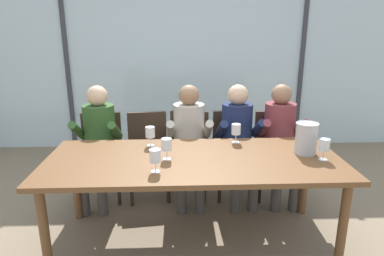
# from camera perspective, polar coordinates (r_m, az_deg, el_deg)

# --- Properties ---
(ground) EXTENTS (14.00, 14.00, 0.00)m
(ground) POSITION_cam_1_polar(r_m,az_deg,el_deg) (4.00, -0.39, -9.81)
(ground) COLOR #847056
(window_glass_panel) EXTENTS (7.59, 0.03, 2.60)m
(window_glass_panel) POSITION_cam_1_polar(r_m,az_deg,el_deg) (5.08, -1.02, 11.20)
(window_glass_panel) COLOR silver
(window_glass_panel) RESTS_ON ground
(window_mullion_left) EXTENTS (0.06, 0.06, 2.60)m
(window_mullion_left) POSITION_cam_1_polar(r_m,az_deg,el_deg) (5.31, -20.10, 10.44)
(window_mullion_left) COLOR #38383D
(window_mullion_left) RESTS_ON ground
(window_mullion_right) EXTENTS (0.06, 0.06, 2.60)m
(window_mullion_right) POSITION_cam_1_polar(r_m,az_deg,el_deg) (5.38, 17.80, 10.73)
(window_mullion_right) COLOR #38383D
(window_mullion_right) RESTS_ON ground
(hillside_vineyard) EXTENTS (13.59, 2.40, 2.07)m
(hillside_vineyard) POSITION_cam_1_polar(r_m,az_deg,el_deg) (8.84, -1.62, 11.75)
(hillside_vineyard) COLOR #477A38
(hillside_vineyard) RESTS_ON ground
(dining_table) EXTENTS (2.39, 0.99, 0.75)m
(dining_table) POSITION_cam_1_polar(r_m,az_deg,el_deg) (2.80, 0.30, -6.34)
(dining_table) COLOR brown
(dining_table) RESTS_ON ground
(chair_near_curtain) EXTENTS (0.47, 0.47, 0.89)m
(chair_near_curtain) POSITION_cam_1_polar(r_m,az_deg,el_deg) (3.79, -14.86, -3.32)
(chair_near_curtain) COLOR #332319
(chair_near_curtain) RESTS_ON ground
(chair_left_of_center) EXTENTS (0.49, 0.49, 0.89)m
(chair_left_of_center) POSITION_cam_1_polar(r_m,az_deg,el_deg) (3.72, -7.33, -3.25)
(chair_left_of_center) COLOR #332319
(chair_left_of_center) RESTS_ON ground
(chair_center) EXTENTS (0.49, 0.49, 0.89)m
(chair_center) POSITION_cam_1_polar(r_m,az_deg,el_deg) (3.72, -0.53, -3.11)
(chair_center) COLOR #332319
(chair_center) RESTS_ON ground
(chair_right_of_center) EXTENTS (0.46, 0.46, 0.89)m
(chair_right_of_center) POSITION_cam_1_polar(r_m,az_deg,el_deg) (3.77, 6.84, -2.95)
(chair_right_of_center) COLOR #332319
(chair_right_of_center) RESTS_ON ground
(chair_near_window_right) EXTENTS (0.47, 0.47, 0.89)m
(chair_near_window_right) POSITION_cam_1_polar(r_m,az_deg,el_deg) (3.82, 13.62, -3.05)
(chair_near_window_right) COLOR #332319
(chair_near_window_right) RESTS_ON ground
(person_olive_shirt) EXTENTS (0.48, 0.62, 1.21)m
(person_olive_shirt) POSITION_cam_1_polar(r_m,az_deg,el_deg) (3.61, -15.36, -1.46)
(person_olive_shirt) COLOR #2D5123
(person_olive_shirt) RESTS_ON ground
(person_beige_jumper) EXTENTS (0.46, 0.61, 1.21)m
(person_beige_jumper) POSITION_cam_1_polar(r_m,az_deg,el_deg) (3.52, -0.46, -1.32)
(person_beige_jumper) COLOR #B7AD9E
(person_beige_jumper) RESTS_ON ground
(person_navy_polo) EXTENTS (0.48, 0.63, 1.21)m
(person_navy_polo) POSITION_cam_1_polar(r_m,az_deg,el_deg) (3.57, 7.72, -1.20)
(person_navy_polo) COLOR #192347
(person_navy_polo) RESTS_ON ground
(person_maroon_top) EXTENTS (0.47, 0.62, 1.21)m
(person_maroon_top) POSITION_cam_1_polar(r_m,az_deg,el_deg) (3.67, 14.55, -1.09)
(person_maroon_top) COLOR brown
(person_maroon_top) RESTS_ON ground
(ice_bucket_primary) EXTENTS (0.19, 0.19, 0.26)m
(ice_bucket_primary) POSITION_cam_1_polar(r_m,az_deg,el_deg) (2.99, 18.48, -1.57)
(ice_bucket_primary) COLOR #B7B7BC
(ice_bucket_primary) RESTS_ON dining_table
(wine_glass_by_left_taster) EXTENTS (0.08, 0.08, 0.17)m
(wine_glass_by_left_taster) POSITION_cam_1_polar(r_m,az_deg,el_deg) (2.49, -6.16, -4.78)
(wine_glass_by_left_taster) COLOR silver
(wine_glass_by_left_taster) RESTS_ON dining_table
(wine_glass_near_bucket) EXTENTS (0.08, 0.08, 0.17)m
(wine_glass_near_bucket) POSITION_cam_1_polar(r_m,az_deg,el_deg) (3.04, -6.98, -0.83)
(wine_glass_near_bucket) COLOR silver
(wine_glass_near_bucket) RESTS_ON dining_table
(wine_glass_center_pour) EXTENTS (0.08, 0.08, 0.17)m
(wine_glass_center_pour) POSITION_cam_1_polar(r_m,az_deg,el_deg) (3.13, 7.35, -0.34)
(wine_glass_center_pour) COLOR silver
(wine_glass_center_pour) RESTS_ON dining_table
(wine_glass_by_right_taster) EXTENTS (0.08, 0.08, 0.17)m
(wine_glass_by_right_taster) POSITION_cam_1_polar(r_m,az_deg,el_deg) (2.90, 21.17, -2.78)
(wine_glass_by_right_taster) COLOR silver
(wine_glass_by_right_taster) RESTS_ON dining_table
(wine_glass_spare_empty) EXTENTS (0.08, 0.08, 0.17)m
(wine_glass_spare_empty) POSITION_cam_1_polar(r_m,az_deg,el_deg) (2.72, -4.26, -2.82)
(wine_glass_spare_empty) COLOR silver
(wine_glass_spare_empty) RESTS_ON dining_table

